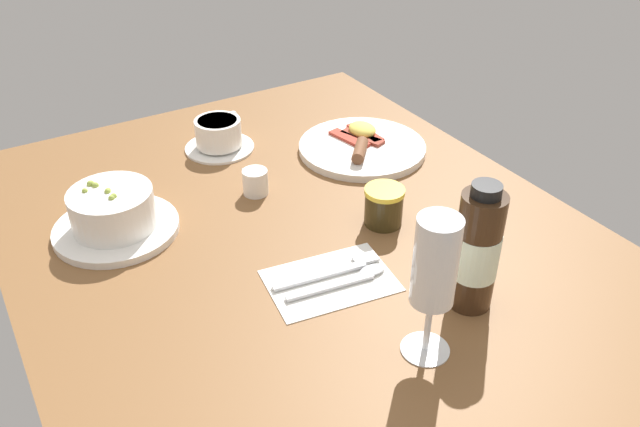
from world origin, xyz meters
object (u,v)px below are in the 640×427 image
Objects in this scene: porridge_bowl at (113,213)px; creamer_jug at (255,182)px; cutlery_setting at (333,279)px; breakfast_plate at (362,146)px; jam_jar at (384,206)px; sauce_bottle_brown at (477,251)px; wine_glass at (435,268)px; coffee_cup at (219,135)px.

porridge_bowl reaches higher than creamer_jug.
cutlery_setting is 39.20cm from breakfast_plate.
cutlery_setting is 3.83× the size of creamer_jug.
jam_jar is 0.34× the size of sauce_bottle_brown.
creamer_jug is 22.80cm from jam_jar.
porridge_bowl is 35.62cm from cutlery_setting.
creamer_jug reaches higher than breakfast_plate.
creamer_jug is 45.10cm from wine_glass.
jam_jar reaches higher than coffee_cup.
porridge_bowl is at bearing -86.85° from breakfast_plate.
breakfast_plate is (-47.28, 22.64, -11.78)cm from wine_glass.
cutlery_setting is at bearing -60.51° from jam_jar.
coffee_cup is at bearing 124.55° from porridge_bowl.
breakfast_plate is at bearing 57.35° from coffee_cup.
jam_jar is 0.26× the size of breakfast_plate.
sauce_bottle_brown reaches higher than cutlery_setting.
porridge_bowl is 1.47× the size of coffee_cup.
coffee_cup is 2.08× the size of jam_jar.
sauce_bottle_brown is at bearing 10.44° from coffee_cup.
sauce_bottle_brown is (13.27, 13.12, 8.31)cm from cutlery_setting.
sauce_bottle_brown is 45.60cm from breakfast_plate.
cutlery_setting is 26.71cm from creamer_jug.
wine_glass reaches higher than breakfast_plate.
coffee_cup is 38.39cm from jam_jar.
wine_glass reaches higher than sauce_bottle_brown.
coffee_cup is at bearing -122.65° from breakfast_plate.
sauce_bottle_brown reaches higher than coffee_cup.
sauce_bottle_brown reaches higher than creamer_jug.
breakfast_plate is (-43.31, 12.05, -7.64)cm from sauce_bottle_brown.
wine_glass is (61.84, 0.07, 9.86)cm from coffee_cup.
porridge_bowl is 1.01× the size of cutlery_setting.
wine_glass reaches higher than jam_jar.
cutlery_setting is at bearing -171.68° from wine_glass.
porridge_bowl is 23.60cm from creamer_jug.
wine_glass reaches higher than creamer_jug.
sauce_bottle_brown is at bearing -3.17° from jam_jar.
coffee_cup is at bearing 175.53° from creamer_jug.
porridge_bowl is 47.82cm from breakfast_plate.
creamer_jug is (-26.61, 1.04, 2.00)cm from cutlery_setting.
creamer_jug is (0.81, 23.55, -1.26)cm from porridge_bowl.
porridge_bowl is 1.04× the size of sauce_bottle_brown.
sauce_bottle_brown is at bearing 44.67° from cutlery_setting.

